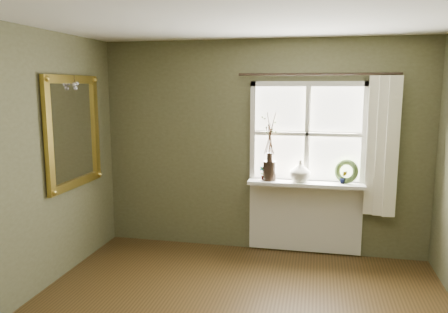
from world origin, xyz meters
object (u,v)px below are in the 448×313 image
dark_jug (270,171)px  cream_vase (300,171)px  gilt_mirror (74,132)px  wreath (346,174)px

dark_jug → cream_vase: cream_vase is taller
cream_vase → dark_jug: bearing=180.0°
cream_vase → gilt_mirror: 2.63m
cream_vase → gilt_mirror: size_ratio=0.21×
cream_vase → wreath: bearing=4.3°
dark_jug → cream_vase: 0.36m
dark_jug → cream_vase: bearing=0.0°
wreath → gilt_mirror: 3.14m
dark_jug → gilt_mirror: size_ratio=0.19×
gilt_mirror → dark_jug: bearing=21.4°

